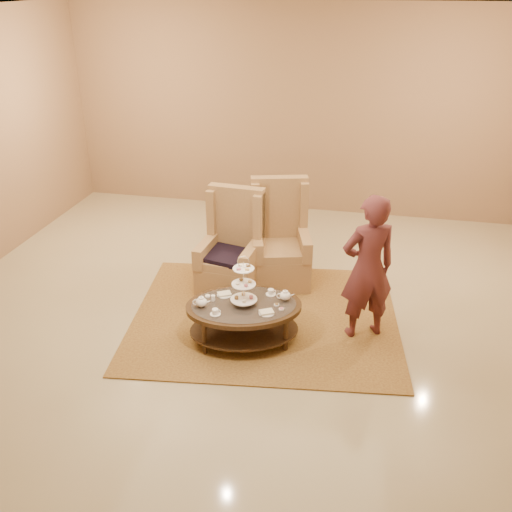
% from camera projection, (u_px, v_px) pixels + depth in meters
% --- Properties ---
extents(ground, '(8.00, 8.00, 0.00)m').
position_uv_depth(ground, '(244.00, 324.00, 6.97)').
color(ground, tan).
rests_on(ground, ground).
extents(ceiling, '(8.00, 8.00, 0.02)m').
position_uv_depth(ceiling, '(244.00, 324.00, 6.97)').
color(ceiling, white).
rests_on(ceiling, ground).
extents(wall_back, '(8.00, 0.04, 3.50)m').
position_uv_depth(wall_back, '(297.00, 112.00, 9.71)').
color(wall_back, '#9A7654').
rests_on(wall_back, ground).
extents(rug, '(3.55, 3.08, 0.02)m').
position_uv_depth(rug, '(265.00, 317.00, 7.11)').
color(rug, olive).
rests_on(rug, ground).
extents(tea_table, '(1.52, 1.24, 1.10)m').
position_uv_depth(tea_table, '(244.00, 311.00, 6.49)').
color(tea_table, black).
rests_on(tea_table, ground).
extents(armchair_left, '(0.81, 0.83, 1.39)m').
position_uv_depth(armchair_left, '(232.00, 257.00, 7.57)').
color(armchair_left, '#A77E4E').
rests_on(armchair_left, ground).
extents(armchair_right, '(0.95, 0.97, 1.42)m').
position_uv_depth(armchair_right, '(280.00, 248.00, 7.81)').
color(armchair_right, '#A77E4E').
rests_on(armchair_right, ground).
extents(person, '(0.76, 0.66, 1.75)m').
position_uv_depth(person, '(368.00, 268.00, 6.40)').
color(person, '#562427').
rests_on(person, ground).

